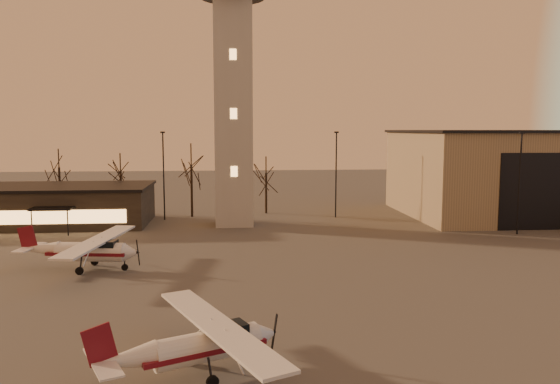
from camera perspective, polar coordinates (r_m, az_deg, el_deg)
name	(u,v)px	position (r m, az deg, el deg)	size (l,w,h in m)	color
ground	(239,319)	(30.89, -4.33, -13.08)	(220.00, 220.00, 0.00)	#423F3D
control_tower	(233,73)	(59.40, -4.93, 12.28)	(6.80, 6.80, 32.60)	#A09F98
hangar	(531,173)	(72.99, 24.72, 1.86)	(30.60, 20.60, 10.30)	#907E5E
terminal	(32,205)	(65.31, -24.49, -1.26)	(25.40, 12.20, 4.30)	black
light_poles	(239,175)	(60.31, -4.36, 1.81)	(58.50, 12.25, 10.14)	black
tree_row	(121,166)	(69.68, -16.24, 2.65)	(37.20, 9.20, 8.80)	black
cessna_front	(210,350)	(24.29, -7.30, -16.08)	(8.85, 10.61, 3.04)	silver
cessna_rear	(93,255)	(42.88, -18.96, -6.24)	(9.62, 12.12, 3.33)	silver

